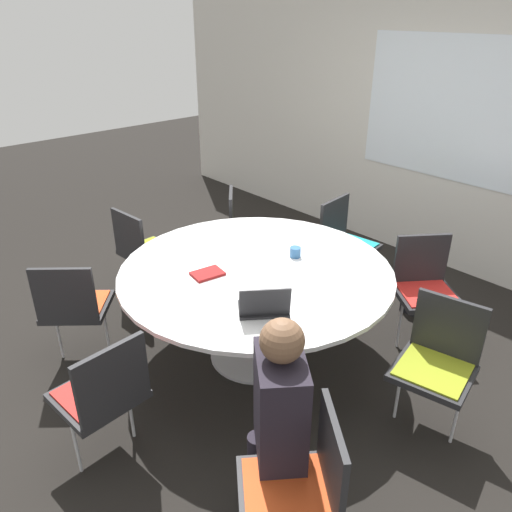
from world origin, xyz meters
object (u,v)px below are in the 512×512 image
at_px(chair_0, 301,483).
at_px(chair_2, 425,283).
at_px(chair_1, 438,357).
at_px(person_0, 277,412).
at_px(chair_5, 143,247).
at_px(chair_7, 103,391).
at_px(chair_4, 245,226).
at_px(laptop, 264,306).
at_px(handbag, 424,302).
at_px(chair_3, 345,238).
at_px(coffee_cup, 295,252).
at_px(chair_6, 73,303).
at_px(spiral_notebook, 208,274).

relative_size(chair_0, chair_2, 1.00).
relative_size(chair_1, person_0, 0.71).
distance_m(chair_5, chair_7, 1.84).
bearing_deg(chair_4, laptop, 3.00).
relative_size(chair_4, handbag, 2.42).
xyz_separation_m(chair_4, chair_5, (-0.26, -0.96, 0.00)).
height_order(chair_3, person_0, person_0).
distance_m(chair_0, chair_2, 2.08).
distance_m(chair_3, chair_7, 2.60).
height_order(chair_5, laptop, laptop).
bearing_deg(coffee_cup, handbag, 64.94).
bearing_deg(laptop, chair_6, -24.55).
distance_m(chair_4, spiral_notebook, 1.42).
distance_m(coffee_cup, handbag, 1.37).
height_order(chair_2, chair_5, same).
distance_m(chair_1, spiral_notebook, 1.57).
xyz_separation_m(chair_1, laptop, (-0.79, -0.69, 0.28)).
xyz_separation_m(chair_2, chair_6, (-1.52, -2.10, 0.00)).
distance_m(chair_1, laptop, 1.09).
distance_m(chair_0, laptop, 1.06).
relative_size(chair_0, handbag, 2.42).
height_order(chair_4, laptop, laptop).
bearing_deg(chair_3, chair_7, 2.13).
xyz_separation_m(chair_4, chair_6, (0.23, -1.81, 0.00)).
bearing_deg(chair_5, chair_7, -41.99).
bearing_deg(spiral_notebook, laptop, -4.13).
xyz_separation_m(chair_4, handbag, (1.60, 0.65, -0.38)).
relative_size(chair_3, coffee_cup, 10.85).
distance_m(chair_3, spiral_notebook, 1.61).
bearing_deg(spiral_notebook, chair_1, 24.58).
distance_m(chair_3, chair_4, 0.95).
bearing_deg(handbag, chair_5, -139.07).
bearing_deg(person_0, chair_2, -42.30).
distance_m(chair_6, handbag, 2.84).
xyz_separation_m(chair_7, handbag, (0.40, 2.72, -0.38)).
xyz_separation_m(laptop, coffee_cup, (-0.40, 0.69, -0.02)).
bearing_deg(chair_3, spiral_notebook, -4.40).
bearing_deg(coffee_cup, chair_4, 157.43).
xyz_separation_m(chair_2, chair_3, (-0.93, 0.20, 0.00)).
xyz_separation_m(chair_6, coffee_cup, (0.86, 1.36, 0.27)).
bearing_deg(chair_3, person_0, 24.72).
bearing_deg(laptop, chair_0, 93.81).
distance_m(chair_0, handbag, 2.50).
bearing_deg(coffee_cup, laptop, -59.72).
height_order(spiral_notebook, coffee_cup, coffee_cup).
distance_m(chair_4, chair_7, 2.40).
height_order(chair_2, coffee_cup, chair_2).
distance_m(chair_2, person_0, 1.96).
height_order(chair_2, chair_3, same).
xyz_separation_m(chair_1, chair_6, (-2.05, -1.36, 0.00)).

